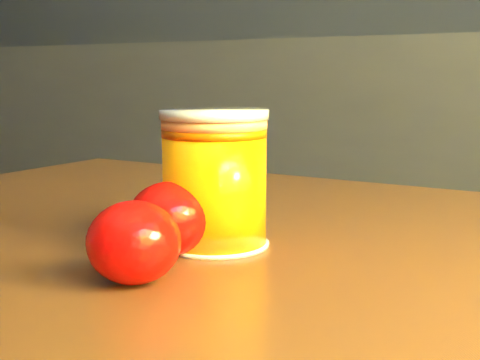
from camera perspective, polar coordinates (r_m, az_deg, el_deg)
The scene contains 4 objects.
kitchen_counter at distance 1.96m, azimuth -1.02°, elevation -1.86°, with size 3.15×0.60×0.90m, color #46474B.
juice_glass at distance 0.50m, azimuth -2.19°, elevation 0.05°, with size 0.08×0.08×0.10m.
orange_front at distance 0.42m, azimuth -9.04°, elevation -5.28°, with size 0.06×0.06×0.05m, color #FF0F05.
orange_back at distance 0.48m, azimuth -6.03°, elevation -3.28°, with size 0.06×0.06×0.05m, color #FF0F05.
Camera 1 is at (1.11, -0.12, 0.83)m, focal length 50.00 mm.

